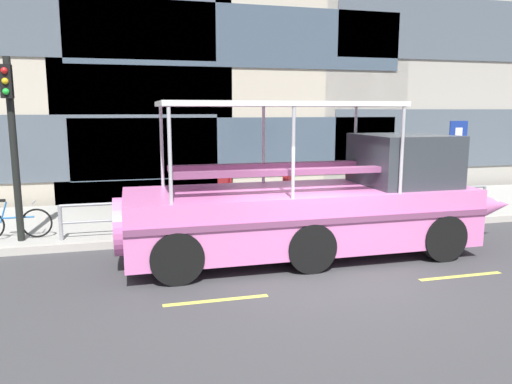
{
  "coord_description": "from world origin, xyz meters",
  "views": [
    {
      "loc": [
        -3.73,
        -8.34,
        3.18
      ],
      "look_at": [
        -0.91,
        2.43,
        1.3
      ],
      "focal_mm": 34.08,
      "sensor_mm": 36.0,
      "label": 1
    }
  ],
  "objects_px": {
    "duck_tour_boat": "(325,205)",
    "pedestrian_near_bow": "(376,177)",
    "pedestrian_mid_right": "(225,187)",
    "pedestrian_mid_left": "(287,187)",
    "parking_sign": "(457,150)",
    "leaned_bicycle": "(13,223)",
    "traffic_light_pole": "(12,132)"
  },
  "relations": [
    {
      "from": "duck_tour_boat",
      "to": "pedestrian_near_bow",
      "type": "height_order",
      "value": "duck_tour_boat"
    },
    {
      "from": "duck_tour_boat",
      "to": "pedestrian_mid_right",
      "type": "bearing_deg",
      "value": 120.37
    },
    {
      "from": "pedestrian_near_bow",
      "to": "pedestrian_mid_left",
      "type": "distance_m",
      "value": 2.94
    },
    {
      "from": "parking_sign",
      "to": "leaned_bicycle",
      "type": "bearing_deg",
      "value": -178.38
    },
    {
      "from": "parking_sign",
      "to": "pedestrian_mid_left",
      "type": "xyz_separation_m",
      "value": [
        -5.32,
        0.01,
        -0.92
      ]
    },
    {
      "from": "leaned_bicycle",
      "to": "pedestrian_near_bow",
      "type": "height_order",
      "value": "pedestrian_near_bow"
    },
    {
      "from": "traffic_light_pole",
      "to": "pedestrian_mid_right",
      "type": "distance_m",
      "value": 5.25
    },
    {
      "from": "pedestrian_near_bow",
      "to": "pedestrian_mid_right",
      "type": "distance_m",
      "value": 4.65
    },
    {
      "from": "leaned_bicycle",
      "to": "pedestrian_mid_left",
      "type": "bearing_deg",
      "value": 2.98
    },
    {
      "from": "parking_sign",
      "to": "duck_tour_boat",
      "type": "xyz_separation_m",
      "value": [
        -5.36,
        -2.76,
        -0.89
      ]
    },
    {
      "from": "pedestrian_mid_right",
      "to": "traffic_light_pole",
      "type": "bearing_deg",
      "value": -171.67
    },
    {
      "from": "traffic_light_pole",
      "to": "pedestrian_near_bow",
      "type": "relative_size",
      "value": 2.46
    },
    {
      "from": "parking_sign",
      "to": "duck_tour_boat",
      "type": "distance_m",
      "value": 6.1
    },
    {
      "from": "pedestrian_mid_right",
      "to": "pedestrian_mid_left",
      "type": "bearing_deg",
      "value": -3.56
    },
    {
      "from": "parking_sign",
      "to": "pedestrian_mid_left",
      "type": "height_order",
      "value": "parking_sign"
    },
    {
      "from": "duck_tour_boat",
      "to": "pedestrian_mid_left",
      "type": "distance_m",
      "value": 2.78
    },
    {
      "from": "duck_tour_boat",
      "to": "pedestrian_mid_right",
      "type": "distance_m",
      "value": 3.34
    },
    {
      "from": "leaned_bicycle",
      "to": "traffic_light_pole",
      "type": "bearing_deg",
      "value": -52.16
    },
    {
      "from": "traffic_light_pole",
      "to": "duck_tour_boat",
      "type": "xyz_separation_m",
      "value": [
        6.66,
        -2.16,
        -1.58
      ]
    },
    {
      "from": "leaned_bicycle",
      "to": "pedestrian_mid_left",
      "type": "distance_m",
      "value": 6.93
    },
    {
      "from": "duck_tour_boat",
      "to": "pedestrian_near_bow",
      "type": "distance_m",
      "value": 4.33
    },
    {
      "from": "traffic_light_pole",
      "to": "duck_tour_boat",
      "type": "relative_size",
      "value": 0.44
    },
    {
      "from": "leaned_bicycle",
      "to": "pedestrian_near_bow",
      "type": "bearing_deg",
      "value": 4.32
    },
    {
      "from": "leaned_bicycle",
      "to": "pedestrian_near_bow",
      "type": "relative_size",
      "value": 1.03
    },
    {
      "from": "traffic_light_pole",
      "to": "pedestrian_near_bow",
      "type": "distance_m",
      "value": 9.78
    },
    {
      "from": "pedestrian_near_bow",
      "to": "pedestrian_mid_right",
      "type": "xyz_separation_m",
      "value": [
        -4.65,
        -0.27,
        -0.06
      ]
    },
    {
      "from": "pedestrian_near_bow",
      "to": "pedestrian_mid_left",
      "type": "height_order",
      "value": "pedestrian_near_bow"
    },
    {
      "from": "parking_sign",
      "to": "pedestrian_mid_right",
      "type": "height_order",
      "value": "parking_sign"
    },
    {
      "from": "pedestrian_near_bow",
      "to": "traffic_light_pole",
      "type": "bearing_deg",
      "value": -174.05
    },
    {
      "from": "pedestrian_mid_left",
      "to": "pedestrian_mid_right",
      "type": "xyz_separation_m",
      "value": [
        -1.73,
        0.11,
        0.06
      ]
    },
    {
      "from": "duck_tour_boat",
      "to": "leaned_bicycle",
      "type": "bearing_deg",
      "value": 160.57
    },
    {
      "from": "leaned_bicycle",
      "to": "duck_tour_boat",
      "type": "xyz_separation_m",
      "value": [
        6.86,
        -2.42,
        0.56
      ]
    }
  ]
}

